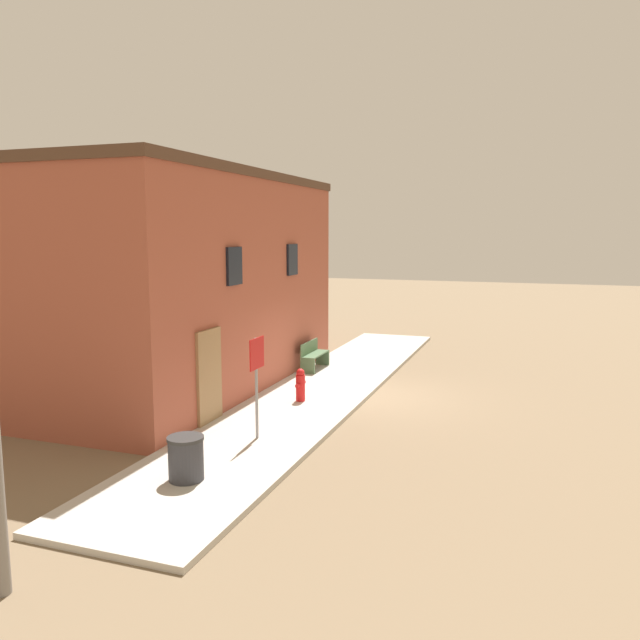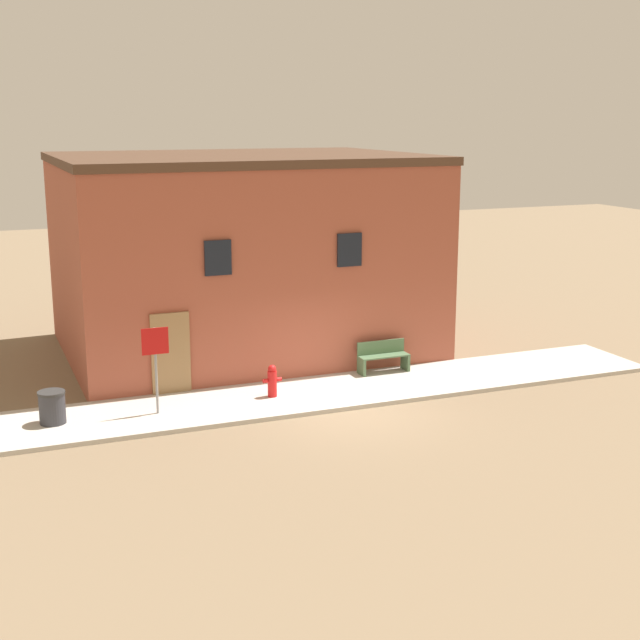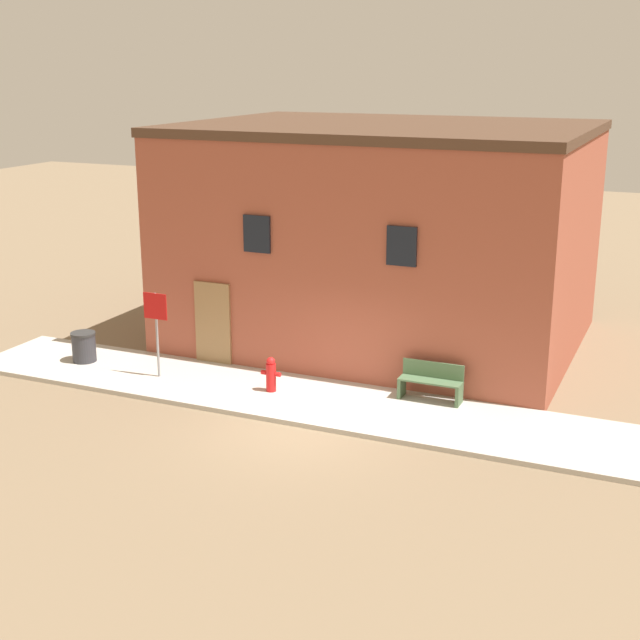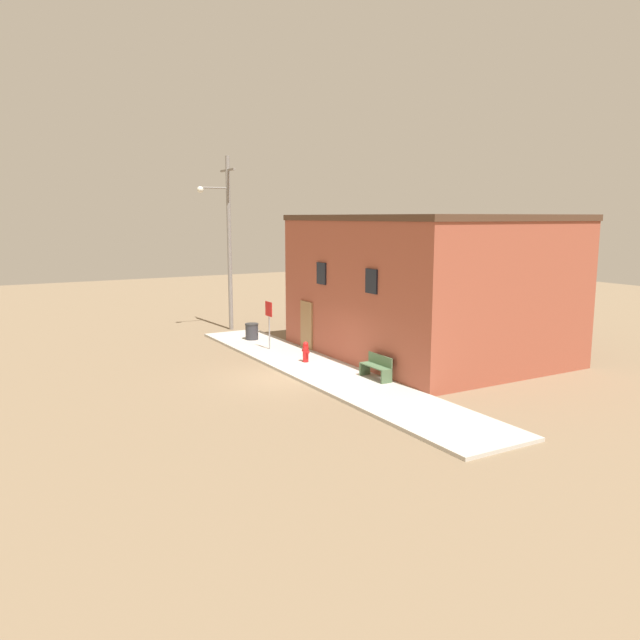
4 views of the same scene
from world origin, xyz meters
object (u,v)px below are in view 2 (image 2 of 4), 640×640
at_px(trash_bin, 52,407).
at_px(stop_sign, 156,354).
at_px(fire_hydrant, 272,381).
at_px(bench, 383,357).

bearing_deg(trash_bin, stop_sign, -5.26).
xyz_separation_m(fire_hydrant, trash_bin, (-5.35, 0.02, -0.03)).
relative_size(fire_hydrant, bench, 0.58).
height_order(stop_sign, trash_bin, stop_sign).
bearing_deg(bench, stop_sign, -169.93).
relative_size(fire_hydrant, stop_sign, 0.39).
bearing_deg(trash_bin, bench, 6.01).
bearing_deg(trash_bin, fire_hydrant, -0.17).
bearing_deg(bench, fire_hydrant, -165.01).
height_order(bench, trash_bin, bench).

